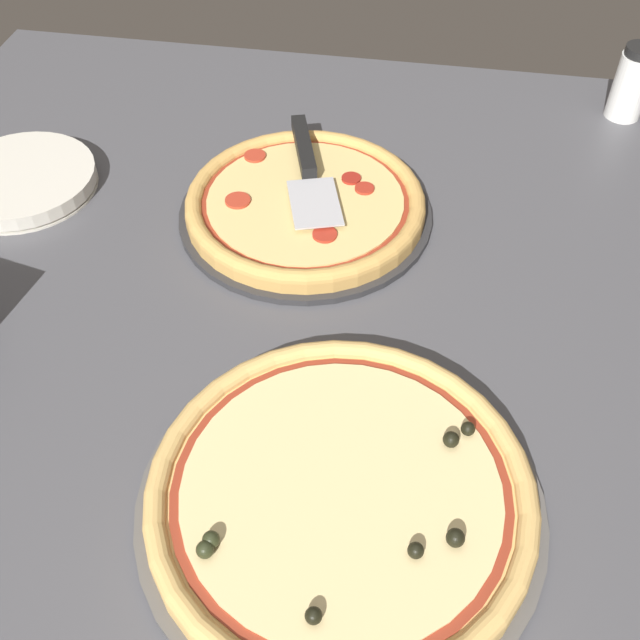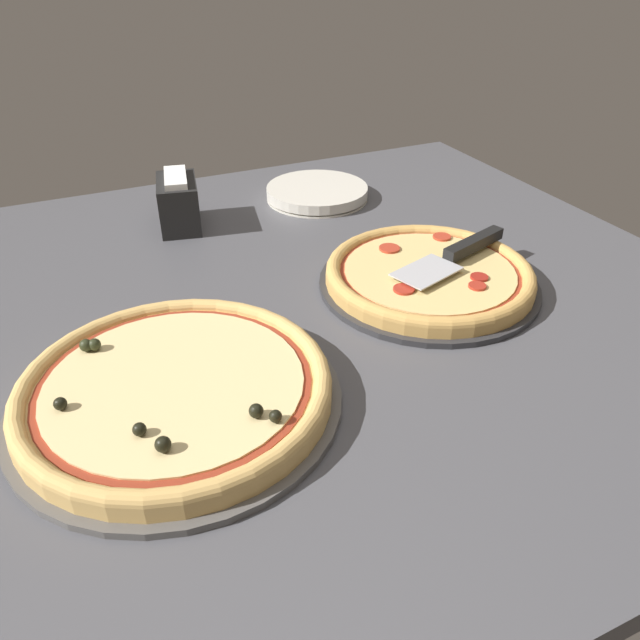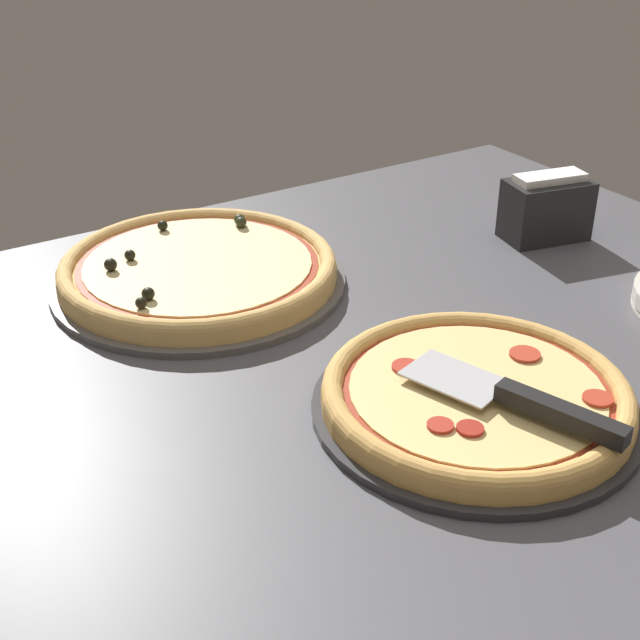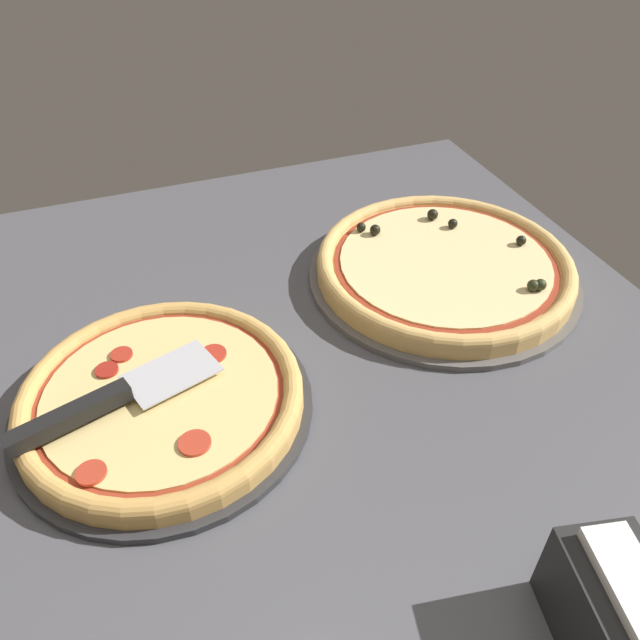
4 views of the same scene
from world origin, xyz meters
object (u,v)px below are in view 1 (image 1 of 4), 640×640
plate_stack (22,181)px  parmesan_shaker (632,83)px  pizza_front (305,203)px  serving_spatula (306,158)px  pizza_back (341,493)px

plate_stack → parmesan_shaker: parmesan_shaker is taller
pizza_front → parmesan_shaker: bearing=-143.5°
pizza_front → serving_spatula: serving_spatula is taller
parmesan_shaker → pizza_front: bearing=36.5°
plate_stack → parmesan_shaker: (-92.22, -36.58, 4.70)cm
pizza_back → serving_spatula: serving_spatula is taller
pizza_front → pizza_back: size_ratio=0.87×
plate_stack → parmesan_shaker: bearing=-158.4°
serving_spatula → plate_stack: 43.36cm
plate_stack → pizza_front: bearing=-179.2°
plate_stack → serving_spatula: bearing=-169.1°
pizza_front → pizza_back: (-12.20, 45.92, 0.24)cm
parmesan_shaker → pizza_back: bearing=66.1°
pizza_front → serving_spatula: size_ratio=1.36×
pizza_front → parmesan_shaker: parmesan_shaker is taller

